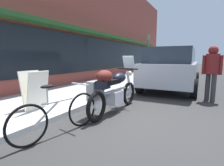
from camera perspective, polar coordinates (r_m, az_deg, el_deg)
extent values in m
plane|color=#313131|center=(4.12, 3.65, -11.00)|extent=(80.00, 80.00, 0.00)
cube|color=brown|center=(12.44, 0.10, 18.24)|extent=(22.54, 0.35, 7.01)
cube|color=black|center=(12.17, 0.96, 9.22)|extent=(15.78, 0.06, 1.80)
cube|color=#1E471E|center=(12.13, 1.93, 14.42)|extent=(15.78, 0.60, 0.16)
cube|color=#AAAAAA|center=(13.28, 9.77, 2.58)|extent=(30.00, 2.85, 0.12)
torus|color=black|center=(5.07, 5.55, -3.43)|extent=(0.67, 0.12, 0.67)
cylinder|color=silver|center=(5.07, 5.55, -3.43)|extent=(0.16, 0.07, 0.16)
torus|color=black|center=(3.72, -5.08, -7.76)|extent=(0.67, 0.12, 0.67)
cylinder|color=silver|center=(3.72, -5.08, -7.76)|extent=(0.16, 0.07, 0.16)
cube|color=silver|center=(4.32, 0.74, -4.77)|extent=(0.45, 0.32, 0.32)
cylinder|color=silver|center=(4.33, 1.08, -2.45)|extent=(1.04, 0.10, 0.06)
ellipsoid|color=black|center=(4.45, 2.36, 1.76)|extent=(0.53, 0.30, 0.26)
cube|color=black|center=(4.10, -0.43, 0.35)|extent=(0.61, 0.27, 0.11)
cube|color=black|center=(3.83, -2.98, -0.54)|extent=(0.29, 0.23, 0.18)
cylinder|color=silver|center=(5.01, 5.60, 0.15)|extent=(0.35, 0.08, 0.67)
cylinder|color=black|center=(4.86, 5.07, 4.65)|extent=(0.06, 0.62, 0.04)
cube|color=silver|center=(4.93, 5.50, 6.79)|extent=(0.16, 0.33, 0.35)
sphere|color=#EAEACC|center=(5.02, 5.84, 3.15)|extent=(0.14, 0.14, 0.14)
cube|color=#A1A1A1|center=(4.03, -5.42, -2.42)|extent=(0.45, 0.22, 0.44)
cube|color=black|center=(4.09, -6.70, -2.28)|extent=(0.37, 0.03, 0.03)
ellipsoid|color=#591E19|center=(3.85, -2.59, 2.21)|extent=(0.49, 0.34, 0.28)
torus|color=black|center=(3.54, -9.64, -8.58)|extent=(0.67, 0.17, 0.68)
torus|color=black|center=(2.99, -25.94, -12.56)|extent=(0.67, 0.17, 0.68)
cylinder|color=silver|center=(3.16, -17.26, -5.68)|extent=(0.59, 0.15, 0.04)
cylinder|color=silver|center=(3.09, -20.53, -9.21)|extent=(0.46, 0.13, 0.34)
cylinder|color=silver|center=(3.03, -20.45, -4.07)|extent=(0.03, 0.03, 0.30)
ellipsoid|color=black|center=(3.00, -20.60, -1.09)|extent=(0.24, 0.14, 0.06)
cylinder|color=silver|center=(3.40, -10.49, -0.33)|extent=(0.12, 0.48, 0.03)
cube|color=#9EA3AD|center=(7.99, 19.06, 3.40)|extent=(4.55, 2.00, 0.82)
cube|color=#232D38|center=(7.70, 19.03, 8.49)|extent=(3.10, 1.74, 0.59)
cube|color=#383838|center=(10.20, 20.70, 2.44)|extent=(0.20, 1.90, 0.24)
cylinder|color=black|center=(9.65, 14.60, 1.92)|extent=(0.67, 0.24, 0.66)
cylinder|color=black|center=(9.44, 25.92, 1.21)|extent=(0.67, 0.24, 0.66)
cylinder|color=black|center=(6.80, 9.19, -0.51)|extent=(0.67, 0.24, 0.66)
cylinder|color=black|center=(6.49, 25.35, -1.63)|extent=(0.67, 0.24, 0.66)
cylinder|color=#373737|center=(6.32, 28.85, -1.20)|extent=(0.14, 0.14, 0.86)
cylinder|color=#373737|center=(6.21, 30.33, -1.46)|extent=(0.14, 0.14, 0.86)
cylinder|color=maroon|center=(6.20, 30.08, 5.43)|extent=(0.38, 0.38, 0.62)
sphere|color=maroon|center=(6.20, 30.35, 9.21)|extent=(0.28, 0.28, 0.28)
sphere|color=tan|center=(6.26, 30.34, 9.19)|extent=(0.17, 0.17, 0.17)
cylinder|color=maroon|center=(6.20, 27.93, 5.29)|extent=(0.10, 0.10, 0.59)
cylinder|color=maroon|center=(6.21, 32.18, 4.99)|extent=(0.10, 0.10, 0.59)
cube|color=silver|center=(4.48, -23.18, -2.31)|extent=(0.55, 0.19, 0.93)
cube|color=silver|center=(4.65, -24.87, -2.03)|extent=(0.55, 0.19, 0.93)
cylinder|color=#59595B|center=(11.05, 11.58, 8.61)|extent=(0.07, 0.07, 2.66)
cube|color=#1E8C33|center=(11.11, 11.86, 14.44)|extent=(0.44, 0.02, 0.32)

